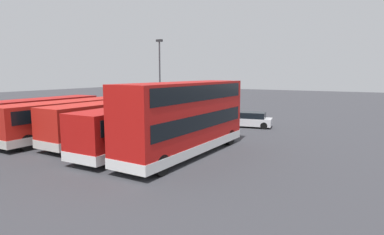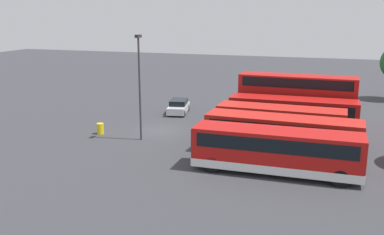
% 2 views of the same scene
% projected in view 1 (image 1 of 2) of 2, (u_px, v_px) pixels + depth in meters
% --- Properties ---
extents(ground_plane, '(140.00, 140.00, 0.00)m').
position_uv_depth(ground_plane, '(182.00, 122.00, 33.06)').
color(ground_plane, '#38383D').
extents(bus_double_decker_near_end, '(2.96, 11.08, 4.55)m').
position_uv_depth(bus_double_decker_near_end, '(186.00, 116.00, 19.56)').
color(bus_double_decker_near_end, '#B71411').
rests_on(bus_double_decker_near_end, ground).
extents(bus_single_deck_second, '(2.70, 11.17, 2.95)m').
position_uv_depth(bus_single_deck_second, '(143.00, 125.00, 21.33)').
color(bus_single_deck_second, '#B71411').
rests_on(bus_single_deck_second, ground).
extents(bus_single_deck_third, '(2.82, 10.28, 2.95)m').
position_uv_depth(bus_single_deck_third, '(106.00, 120.00, 23.79)').
color(bus_single_deck_third, red).
rests_on(bus_single_deck_third, ground).
extents(bus_single_deck_fourth, '(2.96, 11.39, 2.95)m').
position_uv_depth(bus_single_deck_fourth, '(69.00, 118.00, 24.94)').
color(bus_single_deck_fourth, red).
rests_on(bus_single_deck_fourth, ground).
extents(bus_single_deck_fifth, '(2.66, 10.98, 2.95)m').
position_uv_depth(bus_single_deck_fifth, '(38.00, 115.00, 26.73)').
color(bus_single_deck_fifth, '#B71411').
rests_on(bus_single_deck_fifth, ground).
extents(car_hatchback_silver, '(4.31, 2.48, 1.43)m').
position_uv_depth(car_hatchback_silver, '(250.00, 120.00, 30.18)').
color(car_hatchback_silver, silver).
rests_on(car_hatchback_silver, ground).
extents(lamp_post_tall, '(0.70, 0.30, 8.65)m').
position_uv_depth(lamp_post_tall, '(160.00, 74.00, 34.24)').
color(lamp_post_tall, '#38383D').
rests_on(lamp_post_tall, ground).
extents(waste_bin_yellow, '(0.60, 0.60, 0.95)m').
position_uv_depth(waste_bin_yellow, '(184.00, 112.00, 38.18)').
color(waste_bin_yellow, yellow).
rests_on(waste_bin_yellow, ground).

